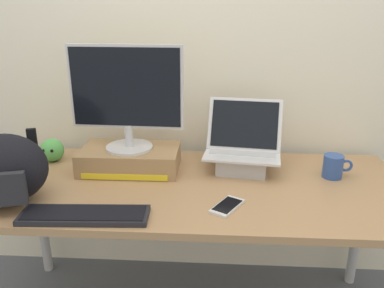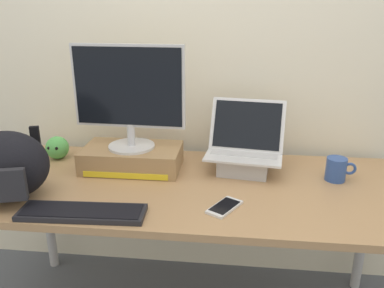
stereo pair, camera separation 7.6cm
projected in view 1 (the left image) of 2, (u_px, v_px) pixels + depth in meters
back_wall at (198, 39)px, 1.94m from camera, size 7.00×0.10×2.60m
desk at (192, 197)px, 1.69m from camera, size 1.84×0.79×0.73m
toner_box_yellow at (130, 159)px, 1.80m from camera, size 0.45×0.26×0.10m
desktop_monitor at (126, 96)px, 1.70m from camera, size 0.50×0.21×0.47m
open_laptop at (242, 155)px, 1.79m from camera, size 0.37×0.29×0.31m
external_keyboard at (85, 215)px, 1.39m from camera, size 0.47×0.15×0.02m
messenger_backpack at (5, 169)px, 1.47m from camera, size 0.36×0.32×0.27m
coffee_mug at (333, 166)px, 1.71m from camera, size 0.13×0.09×0.10m
cell_phone at (227, 206)px, 1.47m from camera, size 0.14×0.17×0.01m
plush_toy at (52, 150)px, 1.89m from camera, size 0.11×0.11×0.11m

